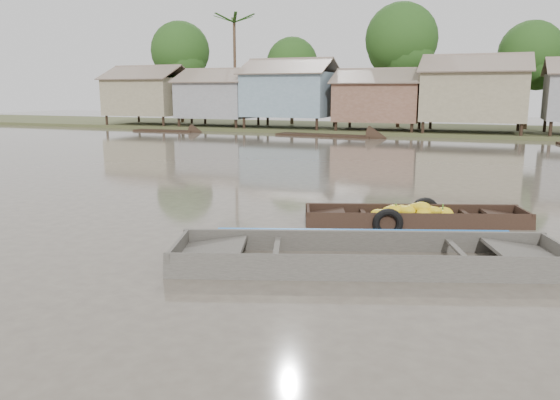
% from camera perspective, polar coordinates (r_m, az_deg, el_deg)
% --- Properties ---
extents(ground, '(120.00, 120.00, 0.00)m').
position_cam_1_polar(ground, '(10.72, -0.04, -4.74)').
color(ground, '#52493F').
rests_on(ground, ground).
extents(riverbank, '(120.00, 12.47, 10.22)m').
position_cam_1_polar(riverbank, '(41.48, 20.49, 10.77)').
color(riverbank, '#384723').
rests_on(riverbank, ground).
extents(banana_boat, '(5.11, 2.75, 0.72)m').
position_cam_1_polar(banana_boat, '(12.84, 13.66, -1.85)').
color(banana_boat, black).
rests_on(banana_boat, ground).
extents(viewer_boat, '(6.93, 3.85, 0.54)m').
position_cam_1_polar(viewer_boat, '(9.67, 9.12, -6.42)').
color(viewer_boat, '#3D3933').
rests_on(viewer_boat, ground).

